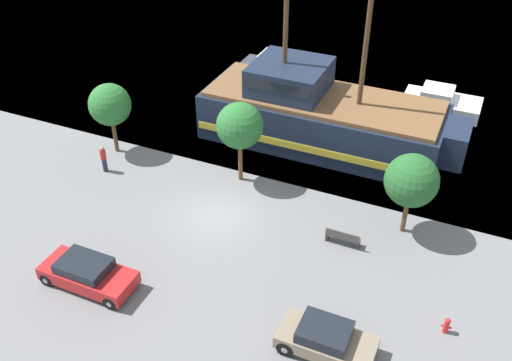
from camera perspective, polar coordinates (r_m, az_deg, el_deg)
ground_plane at (r=29.59m, az=-3.82°, el=-3.37°), size 160.00×160.00×0.00m
pirate_ship at (r=34.71m, az=6.49°, el=6.48°), size 15.64×5.34×10.14m
moored_boat_dockside at (r=40.54m, az=17.98°, el=7.43°), size 5.02×2.57×1.60m
moored_boat_outer at (r=43.37m, az=2.76°, el=11.04°), size 6.90×2.55×1.73m
parked_car_curb_front at (r=26.42m, az=-16.50°, el=-8.88°), size 4.29×1.83×1.32m
parked_car_curb_rear at (r=23.08m, az=7.02°, el=-15.51°), size 3.80×1.83×1.33m
fire_hydrant at (r=24.95m, az=18.53°, el=-13.53°), size 0.42×0.25×0.76m
bench_promenade_east at (r=27.78m, az=8.67°, el=-5.63°), size 1.66×0.45×0.85m
pedestrian_walking_near at (r=33.39m, az=-14.99°, el=2.12°), size 0.32×0.32×1.64m
tree_row_east at (r=34.03m, az=-14.41°, el=7.34°), size 2.45×2.45×4.34m
tree_row_mideast at (r=30.22m, az=-1.64°, el=5.48°), size 2.52×2.52×4.71m
tree_row_midwest at (r=27.67m, az=15.30°, el=-0.03°), size 2.58×2.58×4.33m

